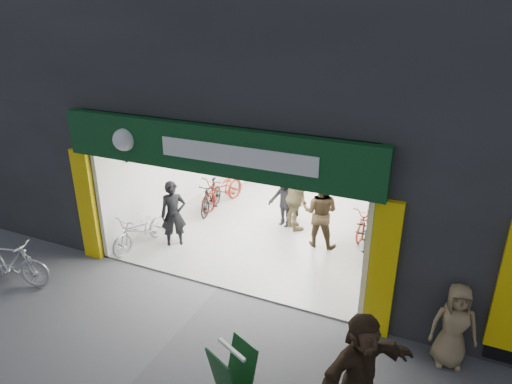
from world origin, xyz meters
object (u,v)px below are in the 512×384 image
Objects in this scene: bike_right_front at (367,235)px; sandwich_board at (232,370)px; bike_left_front at (141,230)px; pedestrian_near at (454,326)px; parked_bike at (10,263)px.

sandwich_board is (-0.94, -5.04, -0.02)m from bike_right_front.
sandwich_board is (4.06, -3.12, 0.02)m from bike_left_front.
pedestrian_near is at bearing 59.97° from sandwich_board.
bike_left_front is at bearing -167.56° from bike_right_front.
pedestrian_near is 3.58m from sandwich_board.
bike_right_front is at bearing 111.47° from pedestrian_near.
parked_bike reaches higher than sandwich_board.
parked_bike reaches higher than bike_left_front.
bike_right_front is at bearing 29.18° from bike_left_front.
bike_left_front is at bearing 159.24° from pedestrian_near.
bike_left_front is 5.12m from sandwich_board.
sandwich_board is at bearing -156.90° from pedestrian_near.
sandwich_board is (-2.92, -2.06, -0.27)m from pedestrian_near.
parked_bike is 8.54m from pedestrian_near.
parked_bike is at bearing -112.61° from bike_left_front.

